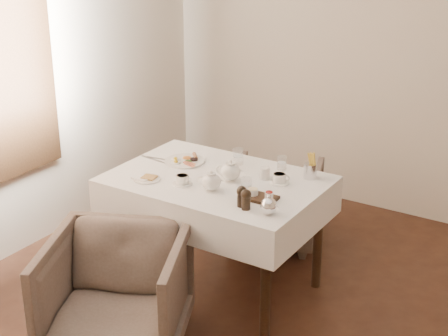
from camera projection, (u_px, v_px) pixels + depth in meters
table at (217, 196)px, 4.21m from camera, size 1.28×0.88×0.75m
armchair_near at (116, 296)px, 3.71m from camera, size 0.97×0.98×0.68m
armchair_far at (275, 202)px, 4.96m from camera, size 0.79×0.80×0.58m
breakfast_plate at (185, 160)px, 4.42m from camera, size 0.26×0.26×0.03m
side_plate at (146, 179)px, 4.14m from camera, size 0.17×0.16×0.02m
teapot_centre at (230, 170)px, 4.11m from camera, size 0.19×0.17×0.13m
teapot_front at (211, 180)px, 3.97m from camera, size 0.19×0.17×0.12m
creamer at (265, 173)px, 4.14m from camera, size 0.06×0.06×0.07m
teacup_near at (182, 180)px, 4.07m from camera, size 0.12×0.12×0.06m
teacup_far at (279, 179)px, 4.09m from camera, size 0.12×0.12×0.06m
glass_left at (238, 157)px, 4.37m from camera, size 0.09×0.09×0.10m
glass_mid at (246, 185)px, 3.96m from camera, size 0.07×0.07×0.09m
glass_right at (282, 163)px, 4.29m from camera, size 0.07×0.07×0.09m
condiment_board at (259, 196)px, 3.88m from camera, size 0.20×0.14×0.05m
pepper_mill_left at (242, 196)px, 3.77m from camera, size 0.07×0.07×0.12m
pepper_mill_right at (246, 199)px, 3.73m from camera, size 0.07×0.07×0.12m
silver_pot at (269, 204)px, 3.67m from camera, size 0.11×0.10×0.12m
fries_cup at (310, 167)px, 4.14m from camera, size 0.08×0.08×0.17m
cutlery_fork at (160, 159)px, 4.47m from camera, size 0.21×0.04×0.00m
cutlery_knife at (153, 159)px, 4.46m from camera, size 0.20×0.04×0.00m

